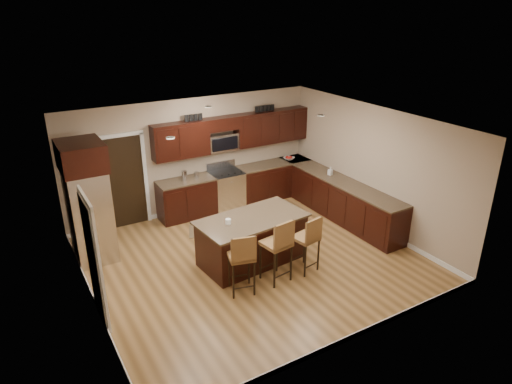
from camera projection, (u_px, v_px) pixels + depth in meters
floor at (253, 259)px, 8.94m from camera, size 6.00×6.00×0.00m
ceiling at (252, 124)px, 7.90m from camera, size 6.00×6.00×0.00m
wall_back at (193, 156)px, 10.61m from camera, size 6.00×0.00×6.00m
wall_left at (84, 235)px, 7.01m from camera, size 0.00×5.50×5.50m
wall_right at (373, 168)px, 9.83m from camera, size 0.00×5.50×5.50m
base_cabinets at (291, 194)px, 10.80m from camera, size 4.02×3.96×0.92m
upper_cabinets at (236, 131)px, 10.77m from camera, size 4.00×0.33×0.80m
range at (226, 189)px, 11.03m from camera, size 0.76×0.64×1.11m
microwave at (222, 142)px, 10.71m from camera, size 0.76×0.31×0.40m
doorway at (125, 182)px, 9.94m from camera, size 0.85×0.03×2.06m
pantry_door at (93, 262)px, 6.91m from camera, size 0.03×0.80×2.04m
letter_decor at (230, 113)px, 10.53m from camera, size 2.20×0.03×0.15m
island at (252, 241)px, 8.74m from camera, size 2.15×1.26×0.92m
stool_left at (242, 257)px, 7.64m from camera, size 0.52×0.52×1.15m
stool_mid at (279, 244)px, 7.96m from camera, size 0.51×0.51×1.22m
stool_right at (308, 238)px, 8.29m from camera, size 0.49×0.49×1.11m
refrigerator at (88, 201)px, 8.58m from camera, size 0.79×0.97×2.35m
floor_mat at (211, 230)px, 10.07m from camera, size 1.13×0.96×0.01m
fruit_bowl at (289, 158)px, 11.69m from camera, size 0.32×0.32×0.07m
soap_bottle at (330, 171)px, 10.64m from camera, size 0.11×0.11×0.20m
canister_tall at (184, 176)px, 10.32m from camera, size 0.12×0.12×0.22m
canister_short at (196, 175)px, 10.47m from camera, size 0.11×0.11×0.14m
island_jar at (228, 222)px, 8.30m from camera, size 0.10×0.10×0.10m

